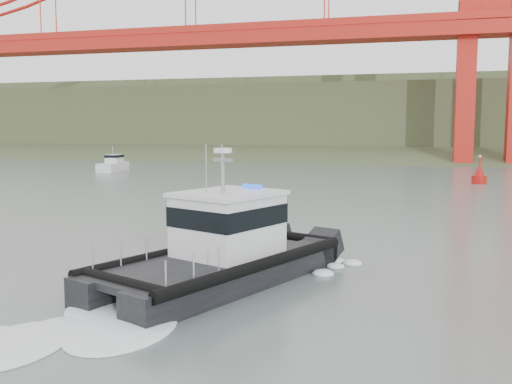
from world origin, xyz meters
TOP-DOWN VIEW (x-y plane):
  - ground at (0.00, 0.00)m, footprint 400.00×400.00m
  - headlands at (0.00, 125.50)m, footprint 500.00×105.36m
  - patrol_boat at (2.69, -3.84)m, footprint 8.29×12.28m
  - motorboat at (-31.48, 48.13)m, footprint 3.03×7.03m
  - nav_buoy at (17.23, 42.34)m, footprint 1.63×1.63m

SIDE VIEW (x-z plane):
  - ground at x=0.00m, z-range 0.00..0.00m
  - nav_buoy at x=17.23m, z-range -0.80..2.58m
  - motorboat at x=-31.48m, z-range -0.94..2.81m
  - patrol_boat at x=2.69m, z-range -1.40..4.21m
  - headlands at x=0.00m, z-range -6.52..20.61m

